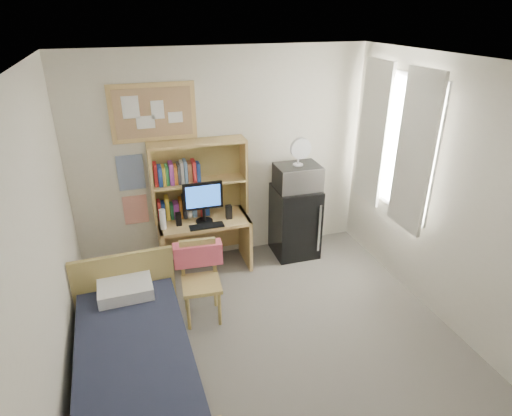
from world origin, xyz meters
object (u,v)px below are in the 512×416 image
object	(u,v)px
desk_chair	(201,283)
bulletin_board	(153,113)
microwave	(297,177)
desk_fan	(298,153)
mini_fridge	(295,221)
monitor	(203,203)
speaker_left	(178,219)
desk	(205,244)
bed	(137,373)
speaker_right	(229,212)

from	to	relation	value
desk_chair	bulletin_board	bearing A→B (deg)	104.63
microwave	desk_fan	size ratio (longest dim) A/B	1.67
bulletin_board	mini_fridge	bearing A→B (deg)	-9.60
monitor	speaker_left	world-z (taller)	monitor
bulletin_board	desk	world-z (taller)	bulletin_board
microwave	mini_fridge	bearing A→B (deg)	90.00
mini_fridge	desk_fan	xyz separation A→B (m)	(-0.00, -0.02, 0.93)
mini_fridge	bed	world-z (taller)	mini_fridge
desk	desk_fan	bearing A→B (deg)	0.23
desk	bed	distance (m)	2.01
bed	monitor	size ratio (longest dim) A/B	3.81
bulletin_board	desk	distance (m)	1.67
monitor	bulletin_board	bearing A→B (deg)	142.53
desk	desk_chair	world-z (taller)	desk_chair
monitor	desk_fan	distance (m)	1.28
speaker_right	bed	bearing A→B (deg)	-125.12
bulletin_board	bed	size ratio (longest dim) A/B	0.51
bulletin_board	speaker_left	xyz separation A→B (m)	(0.14, -0.34, -1.17)
mini_fridge	microwave	size ratio (longest dim) A/B	1.74
bulletin_board	speaker_right	xyz separation A→B (m)	(0.74, -0.35, -1.16)
bulletin_board	mini_fridge	world-z (taller)	bulletin_board
desk_fan	mini_fridge	bearing A→B (deg)	90.00
bed	monitor	bearing A→B (deg)	59.93
bulletin_board	desk	size ratio (longest dim) A/B	0.88
monitor	speaker_left	distance (m)	0.34
speaker_right	microwave	bearing A→B (deg)	4.15
bed	desk_fan	distance (m)	2.99
bed	microwave	distance (m)	2.88
mini_fridge	bed	size ratio (longest dim) A/B	0.50
desk_chair	microwave	world-z (taller)	microwave
desk_chair	speaker_right	size ratio (longest dim) A/B	5.03
desk_chair	speaker_right	xyz separation A→B (m)	(0.52, 0.87, 0.33)
desk_chair	speaker_right	bearing A→B (deg)	63.72
mini_fridge	desk_fan	distance (m)	0.93
speaker_left	microwave	size ratio (longest dim) A/B	0.29
bulletin_board	microwave	distance (m)	1.86
speaker_right	bulletin_board	bearing A→B (deg)	155.48
desk_chair	desk_fan	distance (m)	1.95
desk_chair	desk_fan	size ratio (longest dim) A/B	2.68
speaker_left	bulletin_board	bearing A→B (deg)	112.63
monitor	desk_fan	size ratio (longest dim) A/B	1.54
bed	mini_fridge	bearing A→B (deg)	38.50
desk_chair	mini_fridge	xyz separation A→B (m)	(1.42, 0.94, 0.04)
monitor	desk_fan	xyz separation A→B (m)	(1.19, 0.05, 0.47)
mini_fridge	desk_fan	world-z (taller)	desk_fan
bulletin_board	speaker_left	distance (m)	1.23
bulletin_board	desk_fan	size ratio (longest dim) A/B	2.97
monitor	speaker_left	xyz separation A→B (m)	(-0.30, 0.00, -0.17)
bulletin_board	speaker_right	bearing A→B (deg)	-25.31
mini_fridge	monitor	world-z (taller)	monitor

